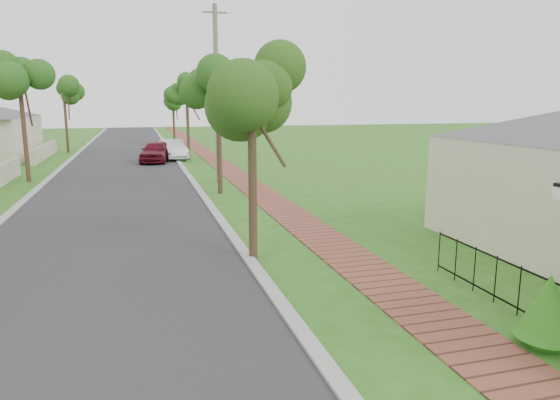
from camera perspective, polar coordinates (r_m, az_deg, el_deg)
name	(u,v)px	position (r m, az deg, el deg)	size (l,w,h in m)	color
ground	(296,393)	(7.57, 1.88, -21.19)	(160.00, 160.00, 0.00)	#2E5F16
road	(119,184)	(26.42, -17.92, 1.75)	(7.00, 120.00, 0.02)	#28282B
kerb_right	(192,181)	(26.53, -10.03, 2.16)	(0.30, 120.00, 0.10)	#9E9E99
kerb_left	(40,187)	(26.81, -25.73, 1.32)	(0.30, 120.00, 0.10)	#9E9E99
sidewalk	(241,179)	(26.91, -4.51, 2.42)	(1.50, 120.00, 0.03)	brown
street_trees	(120,94)	(32.95, -17.81, 11.44)	(10.70, 37.65, 5.89)	#382619
parked_car_red	(156,152)	(35.31, -14.01, 5.39)	(1.72, 4.29, 1.46)	#570D18
parked_car_white	(172,150)	(36.93, -12.19, 5.64)	(1.46, 4.20, 1.38)	white
near_tree	(252,91)	(12.63, -3.27, 12.30)	(2.11, 2.11, 5.41)	#382619
utility_pole	(217,95)	(25.45, -7.23, 11.83)	(1.20, 0.24, 8.69)	slate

